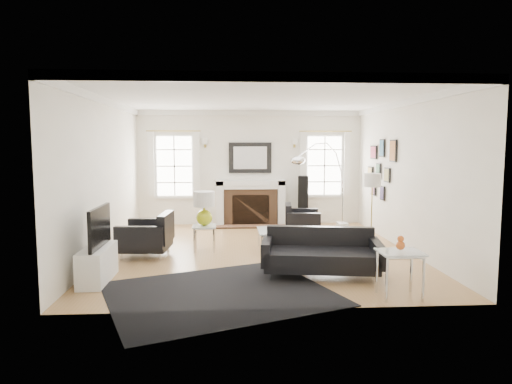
{
  "coord_description": "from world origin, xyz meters",
  "views": [
    {
      "loc": [
        -0.57,
        -8.27,
        1.97
      ],
      "look_at": [
        -0.03,
        0.3,
        1.08
      ],
      "focal_mm": 32.0,
      "sensor_mm": 36.0,
      "label": 1
    }
  ],
  "objects": [
    {
      "name": "left_wall",
      "position": [
        -2.75,
        0.0,
        1.4
      ],
      "size": [
        0.04,
        6.0,
        2.8
      ],
      "primitive_type": "cube",
      "color": "white",
      "rests_on": "floor"
    },
    {
      "name": "orange_vase",
      "position": [
        1.65,
        -2.65,
        0.71
      ],
      "size": [
        0.12,
        0.12,
        0.19
      ],
      "color": "#BC5018",
      "rests_on": "nesting_table"
    },
    {
      "name": "window_right",
      "position": [
        1.85,
        2.95,
        1.46
      ],
      "size": [
        1.24,
        0.15,
        1.62
      ],
      "color": "white",
      "rests_on": "back_wall"
    },
    {
      "name": "speaker_tower",
      "position": [
        1.28,
        2.65,
        0.61
      ],
      "size": [
        0.29,
        0.29,
        1.22
      ],
      "primitive_type": "cube",
      "rotation": [
        0.0,
        0.0,
        -0.22
      ],
      "color": "black",
      "rests_on": "floor"
    },
    {
      "name": "back_wall",
      "position": [
        0.0,
        3.0,
        1.4
      ],
      "size": [
        5.5,
        0.04,
        2.8
      ],
      "primitive_type": "cube",
      "color": "white",
      "rests_on": "floor"
    },
    {
      "name": "ceiling",
      "position": [
        0.0,
        0.0,
        2.8
      ],
      "size": [
        5.5,
        6.0,
        0.02
      ],
      "primitive_type": "cube",
      "color": "white",
      "rests_on": "back_wall"
    },
    {
      "name": "area_rug",
      "position": [
        -0.68,
        -2.38,
        0.01
      ],
      "size": [
        3.48,
        3.22,
        0.01
      ],
      "primitive_type": "cube",
      "rotation": [
        0.0,
        0.0,
        0.37
      ],
      "color": "black",
      "rests_on": "floor"
    },
    {
      "name": "window_left",
      "position": [
        -1.85,
        2.95,
        1.46
      ],
      "size": [
        1.24,
        0.15,
        1.62
      ],
      "color": "white",
      "rests_on": "back_wall"
    },
    {
      "name": "side_table_left",
      "position": [
        -1.0,
        0.13,
        0.37
      ],
      "size": [
        0.43,
        0.43,
        0.47
      ],
      "color": "silver",
      "rests_on": "floor"
    },
    {
      "name": "mantel_mirror",
      "position": [
        0.0,
        2.95,
        1.65
      ],
      "size": [
        1.05,
        0.07,
        0.75
      ],
      "color": "black",
      "rests_on": "back_wall"
    },
    {
      "name": "sofa",
      "position": [
        0.84,
        -1.58,
        0.31
      ],
      "size": [
        1.86,
        1.06,
        0.57
      ],
      "color": "black",
      "rests_on": "floor"
    },
    {
      "name": "floor",
      "position": [
        0.0,
        0.0,
        0.0
      ],
      "size": [
        6.0,
        6.0,
        0.0
      ],
      "primitive_type": "plane",
      "color": "#A37A44",
      "rests_on": "ground"
    },
    {
      "name": "arc_floor_lamp",
      "position": [
        1.48,
        1.45,
        1.13
      ],
      "size": [
        1.48,
        1.37,
        2.09
      ],
      "color": "silver",
      "rests_on": "floor"
    },
    {
      "name": "stick_floor_lamp",
      "position": [
        2.01,
        -0.34,
        1.27
      ],
      "size": [
        0.3,
        0.3,
        1.47
      ],
      "color": "#B2983E",
      "rests_on": "floor"
    },
    {
      "name": "armchair_right",
      "position": [
        1.04,
        1.58,
        0.31
      ],
      "size": [
        0.82,
        0.9,
        0.55
      ],
      "color": "black",
      "rests_on": "floor"
    },
    {
      "name": "armchair_left",
      "position": [
        -1.96,
        -0.22,
        0.36
      ],
      "size": [
        0.92,
        1.01,
        0.64
      ],
      "color": "black",
      "rests_on": "floor"
    },
    {
      "name": "nesting_table",
      "position": [
        1.65,
        -2.65,
        0.48
      ],
      "size": [
        0.55,
        0.46,
        0.61
      ],
      "color": "silver",
      "rests_on": "floor"
    },
    {
      "name": "gallery_wall",
      "position": [
        2.72,
        1.3,
        1.53
      ],
      "size": [
        0.04,
        1.73,
        1.29
      ],
      "color": "black",
      "rests_on": "right_wall"
    },
    {
      "name": "crown_molding",
      "position": [
        0.0,
        0.0,
        2.74
      ],
      "size": [
        5.5,
        6.0,
        0.12
      ],
      "primitive_type": "cube",
      "color": "white",
      "rests_on": "back_wall"
    },
    {
      "name": "fireplace",
      "position": [
        0.0,
        2.79,
        0.54
      ],
      "size": [
        1.7,
        0.69,
        1.11
      ],
      "color": "white",
      "rests_on": "floor"
    },
    {
      "name": "tv_unit",
      "position": [
        -2.44,
        -1.7,
        0.33
      ],
      "size": [
        0.35,
        1.0,
        1.09
      ],
      "color": "white",
      "rests_on": "floor"
    },
    {
      "name": "gourd_lamp",
      "position": [
        -1.0,
        0.13,
        0.84
      ],
      "size": [
        0.4,
        0.4,
        0.64
      ],
      "color": "#B9C618",
      "rests_on": "side_table_left"
    },
    {
      "name": "right_wall",
      "position": [
        2.75,
        0.0,
        1.4
      ],
      "size": [
        0.04,
        6.0,
        2.8
      ],
      "primitive_type": "cube",
      "color": "white",
      "rests_on": "floor"
    },
    {
      "name": "coffee_table",
      "position": [
        0.43,
        0.05,
        0.36
      ],
      "size": [
        0.87,
        0.87,
        0.39
      ],
      "color": "silver",
      "rests_on": "floor"
    },
    {
      "name": "front_wall",
      "position": [
        0.0,
        -3.0,
        1.4
      ],
      "size": [
        5.5,
        0.04,
        2.8
      ],
      "primitive_type": "cube",
      "color": "white",
      "rests_on": "floor"
    }
  ]
}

